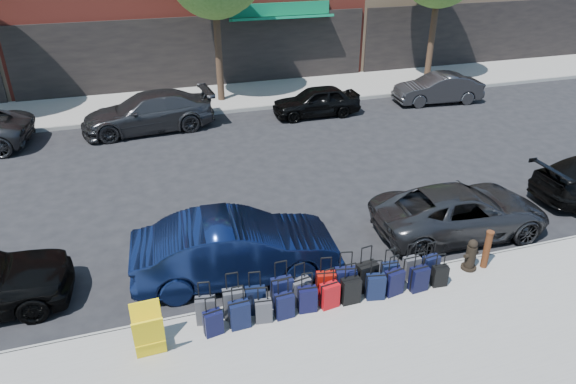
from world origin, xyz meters
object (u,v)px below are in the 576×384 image
object	(u,v)px
bollard	(487,249)
car_far_3	(438,89)
display_rack	(149,332)
fire_hydrant	(471,255)
car_far_2	(316,101)
car_far_1	(148,112)
car_near_2	(461,211)
suitcase_front_5	(326,285)
car_near_1	(236,248)

from	to	relation	value
bollard	car_far_3	bearing A→B (deg)	62.91
display_rack	car_far_3	distance (m)	17.97
fire_hydrant	car_far_2	bearing A→B (deg)	76.23
car_far_1	car_far_2	xyz separation A→B (m)	(6.81, -0.35, -0.11)
car_near_2	car_far_3	bearing A→B (deg)	-25.98
car_far_1	fire_hydrant	bearing A→B (deg)	24.11
suitcase_front_5	car_near_2	bearing A→B (deg)	30.16
display_rack	car_near_1	xyz separation A→B (m)	(2.07, 2.00, 0.13)
fire_hydrant	car_far_1	size ratio (longest dim) A/B	0.16
fire_hydrant	suitcase_front_5	bearing A→B (deg)	167.26
car_far_1	car_far_3	xyz separation A→B (m)	(12.63, -0.33, -0.09)
bollard	suitcase_front_5	bearing A→B (deg)	178.33
car_near_2	bollard	bearing A→B (deg)	168.37
fire_hydrant	car_far_3	xyz separation A→B (m)	(6.25, 11.44, 0.13)
car_far_2	bollard	bearing A→B (deg)	0.56
bollard	car_far_2	bearing A→B (deg)	89.71
car_near_2	car_near_1	bearing A→B (deg)	94.19
car_near_1	car_far_2	bearing A→B (deg)	-25.39
suitcase_front_5	fire_hydrant	distance (m)	3.52
suitcase_front_5	car_near_1	xyz separation A→B (m)	(-1.61, 1.46, 0.31)
display_rack	car_far_1	size ratio (longest dim) A/B	0.20
car_near_1	car_far_3	size ratio (longest dim) A/B	1.18
bollard	car_far_1	xyz separation A→B (m)	(-6.76, 11.81, 0.09)
car_far_2	car_far_3	bearing A→B (deg)	91.01
car_near_2	car_far_3	distance (m)	11.20
suitcase_front_5	car_far_3	world-z (taller)	car_far_3
car_near_1	car_near_2	xyz separation A→B (m)	(5.95, 0.12, -0.12)
car_near_1	car_far_1	distance (m)	10.32
car_near_2	fire_hydrant	bearing A→B (deg)	156.67
bollard	car_near_1	bearing A→B (deg)	164.08
suitcase_front_5	bollard	world-z (taller)	suitcase_front_5
bollard	car_far_3	size ratio (longest dim) A/B	0.25
bollard	car_near_2	distance (m)	1.75
display_rack	car_near_2	xyz separation A→B (m)	(8.02, 2.12, 0.00)
car_far_2	fire_hydrant	bearing A→B (deg)	-1.31
fire_hydrant	car_far_3	world-z (taller)	car_far_3
car_far_3	car_near_1	bearing A→B (deg)	-43.22
suitcase_front_5	fire_hydrant	size ratio (longest dim) A/B	1.23
display_rack	suitcase_front_5	bearing A→B (deg)	6.46
bollard	car_far_3	world-z (taller)	car_far_3
display_rack	car_far_3	xyz separation A→B (m)	(13.45, 11.92, 0.01)
fire_hydrant	display_rack	size ratio (longest dim) A/B	0.79
car_far_2	car_far_3	size ratio (longest dim) A/B	0.94
car_far_1	car_near_1	bearing A→B (deg)	2.61
car_near_2	car_far_2	bearing A→B (deg)	5.29
suitcase_front_5	fire_hydrant	xyz separation A→B (m)	(3.52, -0.07, 0.06)
suitcase_front_5	car_near_1	size ratio (longest dim) A/B	0.21
car_near_2	car_far_3	size ratio (longest dim) A/B	1.18
fire_hydrant	car_far_1	bearing A→B (deg)	106.86
car_far_2	car_far_3	xyz separation A→B (m)	(5.82, 0.02, 0.02)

